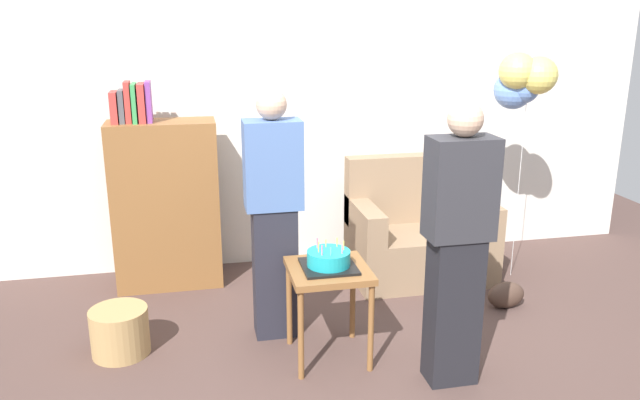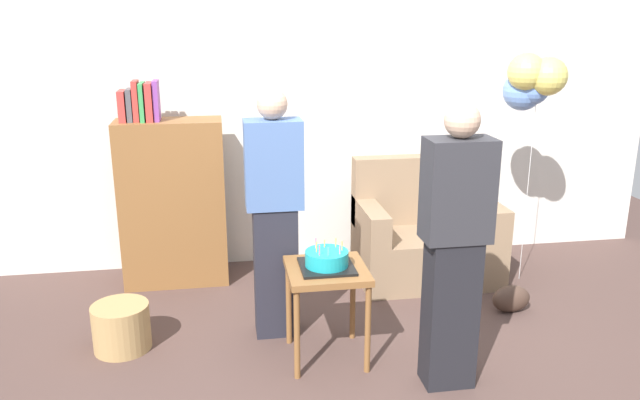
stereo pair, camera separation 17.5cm
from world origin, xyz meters
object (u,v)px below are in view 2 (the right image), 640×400
(side_table, at_px, (327,282))
(balloon_bunch, at_px, (532,82))
(bookshelf, at_px, (172,200))
(birthday_cake, at_px, (327,260))
(person_blowing_candles, at_px, (275,214))
(person_holding_cake, at_px, (454,248))
(wicker_basket, at_px, (121,327))
(couch, at_px, (425,237))
(handbag, at_px, (511,299))

(side_table, bearing_deg, balloon_bunch, 28.73)
(bookshelf, height_order, birthday_cake, bookshelf)
(side_table, relative_size, person_blowing_candles, 0.37)
(person_blowing_candles, distance_m, balloon_bunch, 2.18)
(person_holding_cake, relative_size, wicker_basket, 4.53)
(wicker_basket, bearing_deg, couch, 19.76)
(couch, distance_m, person_holding_cake, 1.63)
(person_blowing_candles, height_order, person_holding_cake, same)
(side_table, relative_size, birthday_cake, 1.87)
(person_holding_cake, relative_size, balloon_bunch, 0.91)
(handbag, height_order, balloon_bunch, balloon_bunch)
(side_table, bearing_deg, person_blowing_candles, 126.18)
(person_holding_cake, bearing_deg, bookshelf, -53.29)
(person_blowing_candles, distance_m, wicker_basket, 1.21)
(couch, bearing_deg, wicker_basket, -160.24)
(couch, bearing_deg, birthday_cake, -131.63)
(bookshelf, relative_size, handbag, 5.71)
(bookshelf, height_order, side_table, bookshelf)
(couch, height_order, person_holding_cake, person_holding_cake)
(person_blowing_candles, bearing_deg, side_table, -51.88)
(bookshelf, height_order, person_blowing_candles, person_blowing_candles)
(person_holding_cake, distance_m, wicker_basket, 2.15)
(wicker_basket, bearing_deg, handbag, 1.91)
(couch, height_order, handbag, couch)
(side_table, distance_m, person_holding_cake, 0.82)
(birthday_cake, relative_size, person_blowing_candles, 0.20)
(balloon_bunch, bearing_deg, bookshelf, 171.09)
(couch, distance_m, birthday_cake, 1.54)
(couch, distance_m, side_table, 1.52)
(wicker_basket, height_order, handbag, wicker_basket)
(bookshelf, distance_m, side_table, 1.68)
(wicker_basket, xyz_separation_m, balloon_bunch, (2.97, 0.62, 1.43))
(birthday_cake, height_order, person_blowing_candles, person_blowing_candles)
(balloon_bunch, bearing_deg, side_table, -151.27)
(bookshelf, bearing_deg, couch, -6.48)
(balloon_bunch, bearing_deg, person_holding_cake, -128.77)
(birthday_cake, distance_m, wicker_basket, 1.40)
(side_table, bearing_deg, bookshelf, 126.05)
(person_holding_cake, bearing_deg, couch, -109.74)
(wicker_basket, bearing_deg, person_blowing_candles, 3.72)
(bookshelf, xyz_separation_m, birthday_cake, (0.98, -1.35, -0.03))
(side_table, xyz_separation_m, handbag, (1.42, 0.40, -0.41))
(bookshelf, xyz_separation_m, person_holding_cake, (1.62, -1.74, 0.16))
(person_blowing_candles, bearing_deg, birthday_cake, -51.88)
(person_blowing_candles, height_order, balloon_bunch, balloon_bunch)
(bookshelf, relative_size, birthday_cake, 4.99)
(person_blowing_candles, xyz_separation_m, handbag, (1.69, 0.02, -0.73))
(birthday_cake, bearing_deg, person_holding_cake, -31.28)
(couch, bearing_deg, bookshelf, 173.52)
(birthday_cake, distance_m, balloon_bunch, 2.15)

